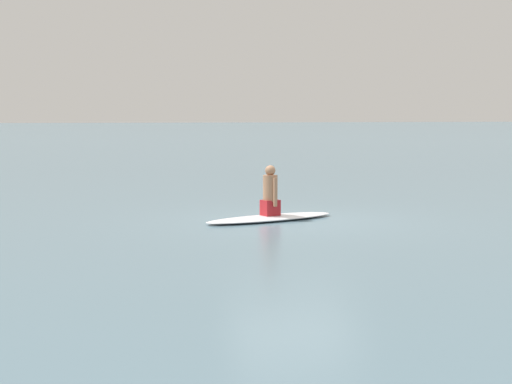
% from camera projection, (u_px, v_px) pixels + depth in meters
% --- Properties ---
extents(ground_plane, '(400.00, 400.00, 0.00)m').
position_uv_depth(ground_plane, '(294.00, 221.00, 15.50)').
color(ground_plane, slate).
extents(surfboard, '(1.59, 2.97, 0.10)m').
position_uv_depth(surfboard, '(270.00, 218.00, 15.66)').
color(surfboard, white).
rests_on(surfboard, ground).
extents(person_paddler, '(0.43, 0.39, 0.99)m').
position_uv_depth(person_paddler, '(270.00, 193.00, 15.61)').
color(person_paddler, '#A51E23').
rests_on(person_paddler, surfboard).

